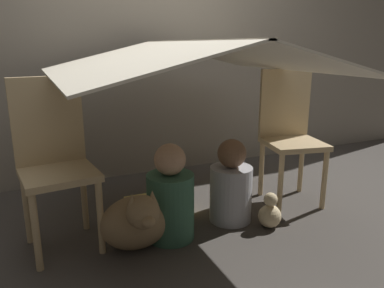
{
  "coord_description": "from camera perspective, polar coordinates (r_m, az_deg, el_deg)",
  "views": [
    {
      "loc": [
        -0.9,
        -1.82,
        1.1
      ],
      "look_at": [
        0.0,
        0.18,
        0.51
      ],
      "focal_mm": 35.0,
      "sensor_mm": 36.0,
      "label": 1
    }
  ],
  "objects": [
    {
      "name": "ground_plane",
      "position": [
        2.31,
        1.85,
        -13.46
      ],
      "size": [
        8.8,
        8.8,
        0.0
      ],
      "primitive_type": "plane",
      "color": "#47423D"
    },
    {
      "name": "wall_back",
      "position": [
        3.19,
        -8.21,
        17.54
      ],
      "size": [
        7.0,
        0.05,
        2.5
      ],
      "color": "gray",
      "rests_on": "ground_plane"
    },
    {
      "name": "chair_left",
      "position": [
        2.16,
        -20.19,
        -1.94
      ],
      "size": [
        0.42,
        0.42,
        0.93
      ],
      "rotation": [
        0.0,
        0.0,
        0.11
      ],
      "color": "#D1B27F",
      "rests_on": "ground_plane"
    },
    {
      "name": "chair_right",
      "position": [
        2.73,
        14.63,
        1.93
      ],
      "size": [
        0.45,
        0.45,
        0.93
      ],
      "rotation": [
        0.0,
        0.0,
        -0.2
      ],
      "color": "#D1B27F",
      "rests_on": "ground_plane"
    },
    {
      "name": "sheet_canopy",
      "position": [
        2.19,
        0.0,
        13.09
      ],
      "size": [
        1.55,
        1.53,
        0.2
      ],
      "color": "silver"
    },
    {
      "name": "person_front",
      "position": [
        2.16,
        -3.3,
        -8.36
      ],
      "size": [
        0.27,
        0.27,
        0.57
      ],
      "color": "#38664C",
      "rests_on": "ground_plane"
    },
    {
      "name": "person_second",
      "position": [
        2.39,
        5.95,
        -6.47
      ],
      "size": [
        0.27,
        0.27,
        0.54
      ],
      "color": "#B2B2B7",
      "rests_on": "ground_plane"
    },
    {
      "name": "dog",
      "position": [
        2.09,
        -8.37,
        -11.48
      ],
      "size": [
        0.39,
        0.39,
        0.38
      ],
      "color": "#9E7F56",
      "rests_on": "ground_plane"
    },
    {
      "name": "floor_cushion",
      "position": [
        2.53,
        -5.2,
        -9.58
      ],
      "size": [
        0.38,
        0.31,
        0.1
      ],
      "color": "#E5CC66",
      "rests_on": "ground_plane"
    },
    {
      "name": "plush_toy",
      "position": [
        2.39,
        11.78,
        -10.27
      ],
      "size": [
        0.14,
        0.14,
        0.22
      ],
      "color": "beige",
      "rests_on": "ground_plane"
    }
  ]
}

